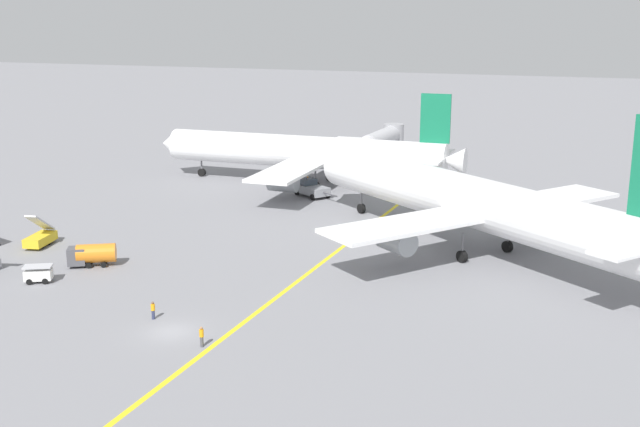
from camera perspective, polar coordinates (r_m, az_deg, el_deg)
ground_plane at (r=67.55m, az=-10.71°, el=-8.45°), size 600.00×600.00×0.00m
taxiway_stripe at (r=73.63m, az=-3.39°, el=-6.26°), size 3.63×119.97×0.01m
airliner_at_gate_left at (r=121.87m, az=-0.99°, el=4.45°), size 50.09×40.55×14.74m
airliner_being_pushed at (r=88.47m, az=10.71°, el=0.89°), size 47.16×38.45×17.47m
pushback_tug at (r=114.34m, az=-0.61°, el=1.84°), size 8.06×6.09×2.79m
gse_stair_truck_yellow at (r=95.38m, az=-19.66°, el=-1.64°), size 2.84×4.88×4.06m
gse_fuel_bowser_stubby at (r=86.00m, az=-16.28°, el=-2.85°), size 5.19×4.05×2.40m
gse_baggage_cart_near_cluster at (r=82.70m, az=-19.79°, el=-4.15°), size 3.15×2.66×1.71m
ground_crew_ramp_agent_by_cones at (r=70.25m, az=-12.04°, el=-6.88°), size 0.36×0.36×1.61m
ground_crew_wing_walker_right at (r=63.95m, az=-8.60°, el=-8.81°), size 0.36×0.36×1.72m
jet_bridge at (r=145.03m, az=4.73°, el=5.55°), size 4.21×16.23×5.70m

